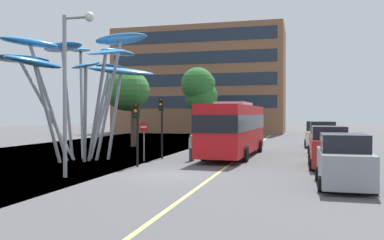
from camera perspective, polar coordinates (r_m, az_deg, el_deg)
The scene contains 15 objects.
ground at distance 19.96m, azimuth -4.99°, elevation -7.65°, with size 120.00×240.00×0.10m.
red_bus at distance 28.20m, azimuth 5.85°, elevation -0.94°, with size 3.16×11.45×3.70m.
leaf_sculpture at distance 27.20m, azimuth -15.15°, elevation 7.75°, with size 10.15×10.77×8.02m.
traffic_light_kerb_near at distance 22.56m, azimuth -7.68°, elevation -0.14°, with size 0.28×0.42×3.46m.
traffic_light_kerb_far at distance 26.47m, azimuth -4.26°, elevation 0.67°, with size 0.28×0.42×3.90m.
car_parked_near at distance 17.46m, azimuth 20.30°, elevation -5.45°, with size 2.07×4.50×2.11m.
car_parked_mid at distance 23.29m, azimuth 18.44°, elevation -3.72°, with size 2.07×4.35×2.24m.
car_parked_far at distance 30.38m, azimuth 17.65°, elevation -2.59°, with size 1.96×4.09×2.37m.
car_side_street at distance 37.61m, azimuth 16.80°, elevation -2.01°, with size 1.93×3.99×2.27m.
street_lamp at distance 19.49m, azimuth -16.38°, elevation 6.30°, with size 1.57×0.44×7.46m.
tree_pavement_near at distance 37.52m, azimuth -8.88°, elevation 4.10°, with size 4.20×4.73×6.91m.
tree_pavement_far at distance 48.70m, azimuth 1.13°, elevation 4.33°, with size 4.21×4.80×8.37m.
pedestrian at distance 25.28m, azimuth -0.08°, elevation -3.87°, with size 0.34×0.34×1.63m.
no_entry_sign at distance 25.36m, azimuth -6.69°, elevation -2.08°, with size 0.60×0.12×2.40m.
backdrop_building at distance 65.60m, azimuth 1.15°, elevation 5.35°, with size 26.19×10.78×16.10m.
Camera 1 is at (5.97, -18.59, 2.90)m, focal length 38.44 mm.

